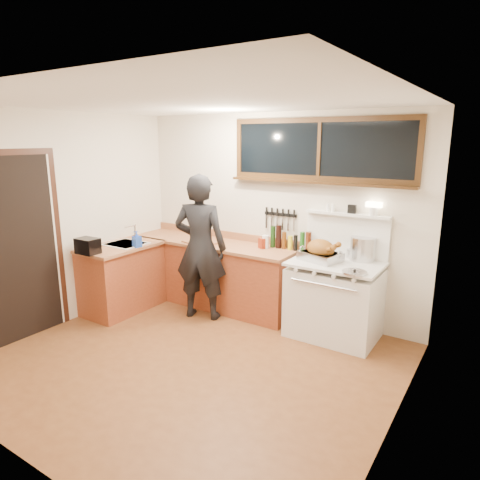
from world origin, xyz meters
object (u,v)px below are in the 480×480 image
Objects in this scene: roast_turkey at (321,252)px; cutting_board at (201,239)px; vintage_stove at (335,298)px; man at (200,248)px.

cutting_board is at bearing -177.42° from roast_turkey.
vintage_stove is 1.76m from man.
vintage_stove is 3.08× the size of roast_turkey.
roast_turkey reaches higher than cutting_board.
cutting_board is 1.70m from roast_turkey.
cutting_board is (-0.23, 0.30, 0.02)m from man.
vintage_stove is 0.85× the size of man.
man is at bearing -165.57° from roast_turkey.
vintage_stove is 0.57m from roast_turkey.
roast_turkey is (1.70, 0.08, 0.05)m from cutting_board.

